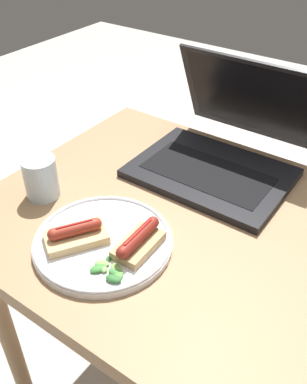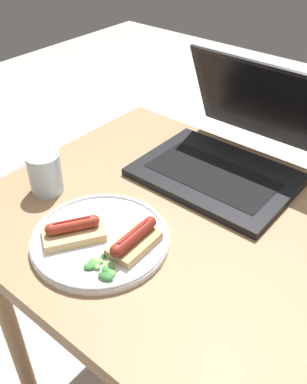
{
  "view_description": "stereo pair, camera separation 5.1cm",
  "coord_description": "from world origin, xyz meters",
  "views": [
    {
      "loc": [
        0.25,
        -0.59,
        1.3
      ],
      "look_at": [
        -0.15,
        -0.03,
        0.78
      ],
      "focal_mm": 40.0,
      "sensor_mm": 36.0,
      "label": 1
    },
    {
      "loc": [
        0.29,
        -0.56,
        1.3
      ],
      "look_at": [
        -0.15,
        -0.03,
        0.78
      ],
      "focal_mm": 40.0,
      "sensor_mm": 36.0,
      "label": 2
    }
  ],
  "objects": [
    {
      "name": "sausage_toast_middle",
      "position": [
        -0.11,
        -0.14,
        0.75
      ],
      "size": [
        0.06,
        0.12,
        0.04
      ],
      "rotation": [
        0.0,
        0.0,
        4.74
      ],
      "color": "tan",
      "rests_on": "plate"
    },
    {
      "name": "drinking_glass",
      "position": [
        -0.39,
        -0.11,
        0.77
      ],
      "size": [
        0.07,
        0.07,
        0.09
      ],
      "color": "silver",
      "rests_on": "desk"
    },
    {
      "name": "sausage_toast_left",
      "position": [
        -0.22,
        -0.19,
        0.75
      ],
      "size": [
        0.12,
        0.13,
        0.04
      ],
      "rotation": [
        0.0,
        0.0,
        1.0
      ],
      "color": "tan",
      "rests_on": "plate"
    },
    {
      "name": "plate",
      "position": [
        -0.18,
        -0.16,
        0.73
      ],
      "size": [
        0.27,
        0.27,
        0.02
      ],
      "color": "silver",
      "rests_on": "desk"
    },
    {
      "name": "salad_pile",
      "position": [
        -0.12,
        -0.21,
        0.74
      ],
      "size": [
        0.07,
        0.06,
        0.01
      ],
      "color": "#2D662D",
      "rests_on": "plate"
    },
    {
      "name": "desk",
      "position": [
        0.0,
        0.0,
        0.64
      ],
      "size": [
        1.04,
        0.69,
        0.72
      ],
      "color": "#93704C",
      "rests_on": "ground_plane"
    },
    {
      "name": "laptop",
      "position": [
        -0.13,
        0.22,
        0.76
      ],
      "size": [
        0.36,
        0.36,
        0.25
      ],
      "color": "black",
      "rests_on": "desk"
    }
  ]
}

